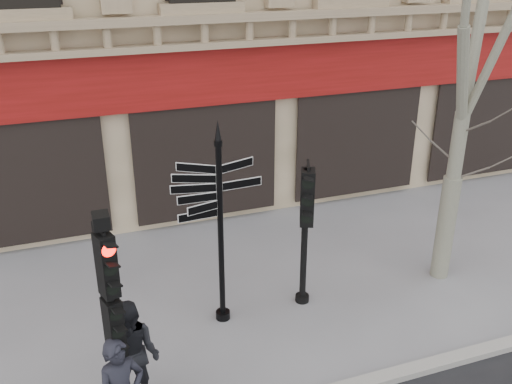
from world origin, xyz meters
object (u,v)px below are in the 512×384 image
(traffic_signal_main, at_px, (111,303))
(traffic_signal_secondary, at_px, (305,212))
(fingerpost, at_px, (220,192))
(pedestrian_b, at_px, (132,357))

(traffic_signal_main, height_order, traffic_signal_secondary, traffic_signal_main)
(fingerpost, xyz_separation_m, pedestrian_b, (-1.81, -1.59, -1.64))
(traffic_signal_secondary, bearing_deg, fingerpost, -156.53)
(traffic_signal_main, distance_m, pedestrian_b, 1.36)
(fingerpost, bearing_deg, traffic_signal_main, -128.06)
(traffic_signal_main, bearing_deg, traffic_signal_secondary, 12.45)
(pedestrian_b, bearing_deg, traffic_signal_secondary, 55.91)
(traffic_signal_secondary, bearing_deg, pedestrian_b, -131.58)
(traffic_signal_secondary, relative_size, pedestrian_b, 1.55)
(fingerpost, bearing_deg, pedestrian_b, -131.87)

